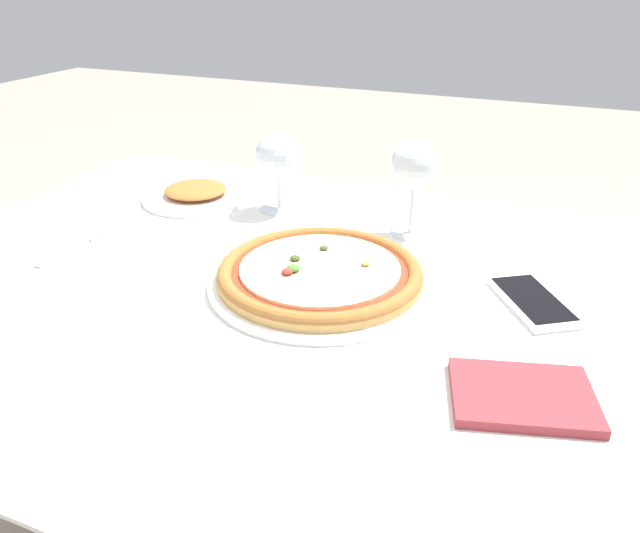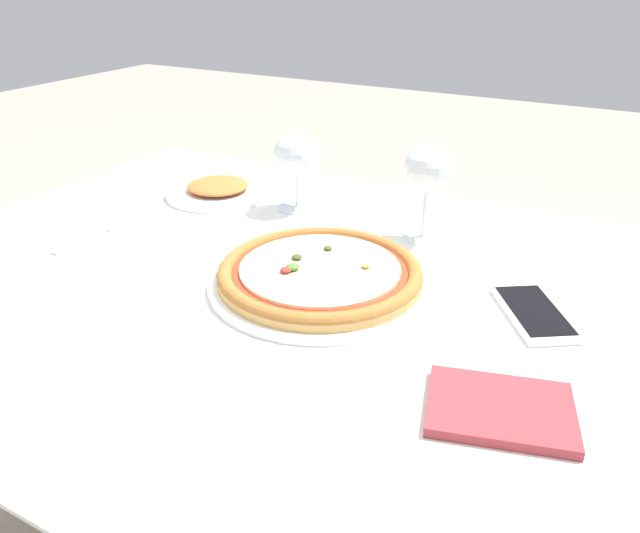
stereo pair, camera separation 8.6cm
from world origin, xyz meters
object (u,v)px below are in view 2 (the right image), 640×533
object	(u,v)px
pizza_plate	(320,275)
side_plate	(218,190)
fork	(96,234)
wine_glass_far_right	(428,171)
dining_table	(272,329)
wine_glass_far_left	(297,157)
cell_phone	(534,313)

from	to	relation	value
pizza_plate	side_plate	world-z (taller)	pizza_plate
fork	wine_glass_far_right	xyz separation A→B (m)	(0.49, 0.26, 0.12)
dining_table	fork	size ratio (longest dim) A/B	7.07
wine_glass_far_left	cell_phone	size ratio (longest dim) A/B	0.93
wine_glass_far_left	cell_phone	bearing A→B (deg)	-21.76
pizza_plate	wine_glass_far_right	world-z (taller)	wine_glass_far_right
fork	cell_phone	world-z (taller)	cell_phone
fork	wine_glass_far_left	distance (m)	0.38
cell_phone	wine_glass_far_right	bearing A→B (deg)	141.87
dining_table	fork	bearing A→B (deg)	-178.50
fork	wine_glass_far_right	distance (m)	0.57
wine_glass_far_left	wine_glass_far_right	bearing A→B (deg)	-4.08
wine_glass_far_right	dining_table	bearing A→B (deg)	-120.29
side_plate	pizza_plate	bearing A→B (deg)	-33.10
pizza_plate	wine_glass_far_left	distance (m)	0.32
dining_table	wine_glass_far_right	distance (m)	0.36
wine_glass_far_right	side_plate	xyz separation A→B (m)	(-0.43, 0.01, -0.11)
wine_glass_far_right	cell_phone	world-z (taller)	wine_glass_far_right
wine_glass_far_left	side_plate	distance (m)	0.20
fork	side_plate	bearing A→B (deg)	77.01
fork	wine_glass_far_right	size ratio (longest dim) A/B	1.03
dining_table	pizza_plate	distance (m)	0.13
side_plate	wine_glass_far_left	bearing A→B (deg)	4.34
fork	side_plate	world-z (taller)	side_plate
pizza_plate	fork	distance (m)	0.42
wine_glass_far_left	pizza_plate	bearing A→B (deg)	-53.27
pizza_plate	dining_table	bearing A→B (deg)	-166.21
dining_table	wine_glass_far_left	world-z (taller)	wine_glass_far_left
wine_glass_far_left	fork	bearing A→B (deg)	-130.55
pizza_plate	side_plate	size ratio (longest dim) A/B	1.55
dining_table	side_plate	bearing A→B (deg)	138.57
dining_table	pizza_plate	size ratio (longest dim) A/B	3.69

